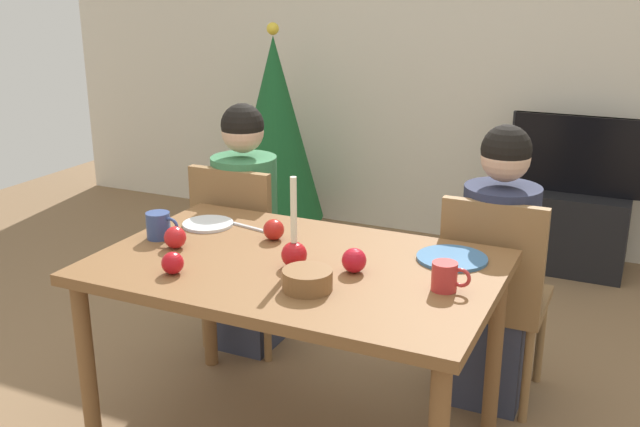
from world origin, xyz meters
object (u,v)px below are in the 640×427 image
(chair_left, at_px, (243,246))
(mug_right, at_px, (446,276))
(person_left_child, at_px, (246,232))
(plate_right, at_px, (452,258))
(plate_left, at_px, (208,224))
(apple_far_edge, at_px, (173,263))
(chair_right, at_px, (494,289))
(apple_by_left_plate, at_px, (274,230))
(apple_by_right_mug, at_px, (175,237))
(mug_left, at_px, (159,225))
(apple_near_candle, at_px, (354,261))
(candle_centerpiece, at_px, (294,249))
(tv, at_px, (579,155))
(person_right_child, at_px, (496,273))
(bowl_walnuts, at_px, (307,280))
(christmas_tree, at_px, (275,129))
(tv_stand, at_px, (571,231))
(dining_table, at_px, (296,284))

(chair_left, height_order, mug_right, chair_left)
(person_left_child, height_order, plate_right, person_left_child)
(chair_left, relative_size, plate_left, 4.41)
(apple_far_edge, bearing_deg, chair_right, 43.97)
(apple_by_left_plate, height_order, apple_by_right_mug, apple_by_right_mug)
(mug_left, bearing_deg, apple_near_candle, -0.51)
(chair_right, bearing_deg, apple_by_right_mug, -147.37)
(candle_centerpiece, xyz_separation_m, apple_near_candle, (0.20, 0.04, -0.02))
(mug_right, distance_m, apple_near_candle, 0.32)
(tv, distance_m, candle_centerpiece, 2.44)
(plate_right, distance_m, mug_left, 1.10)
(person_left_child, distance_m, plate_left, 0.48)
(person_right_child, xyz_separation_m, candle_centerpiece, (-0.56, -0.68, 0.25))
(candle_centerpiece, distance_m, plate_left, 0.57)
(candle_centerpiece, bearing_deg, person_left_child, 131.22)
(mug_left, relative_size, apple_near_candle, 1.63)
(plate_left, relative_size, bowl_walnuts, 1.26)
(mug_right, relative_size, apple_far_edge, 1.66)
(chair_left, xyz_separation_m, mug_left, (0.00, -0.61, 0.29))
(christmas_tree, distance_m, plate_left, 2.00)
(apple_near_candle, bearing_deg, mug_right, -2.32)
(mug_right, bearing_deg, apple_by_left_plate, 165.36)
(person_right_child, distance_m, bowl_walnuts, 0.97)
(plate_left, distance_m, apple_by_right_mug, 0.27)
(chair_right, bearing_deg, person_left_child, 178.40)
(candle_centerpiece, height_order, apple_near_candle, candle_centerpiece)
(chair_right, distance_m, christmas_tree, 2.32)
(chair_right, distance_m, tv_stand, 1.72)
(candle_centerpiece, xyz_separation_m, mug_left, (-0.60, 0.05, -0.01))
(person_right_child, xyz_separation_m, apple_near_candle, (-0.36, -0.64, 0.22))
(mug_right, bearing_deg, chair_right, 86.38)
(person_left_child, distance_m, tv, 2.11)
(tv, distance_m, apple_far_edge, 2.77)
(bowl_walnuts, bearing_deg, dining_table, 125.28)
(tv, height_order, mug_right, tv)
(dining_table, bearing_deg, tv, 73.02)
(bowl_walnuts, xyz_separation_m, apple_by_left_plate, (-0.32, 0.37, 0.01))
(mug_left, bearing_deg, apple_by_right_mug, -28.49)
(candle_centerpiece, bearing_deg, mug_right, 2.71)
(dining_table, relative_size, apple_by_right_mug, 17.04)
(apple_by_right_mug, bearing_deg, plate_right, 18.01)
(tv_stand, bearing_deg, chair_left, -127.23)
(candle_centerpiece, distance_m, apple_near_candle, 0.21)
(person_left_child, height_order, person_right_child, same)
(tv_stand, distance_m, bowl_walnuts, 2.62)
(apple_near_candle, bearing_deg, bowl_walnuts, -112.53)
(person_right_child, relative_size, tv, 1.48)
(dining_table, relative_size, plate_right, 5.60)
(plate_right, distance_m, apple_by_left_plate, 0.68)
(candle_centerpiece, relative_size, apple_by_right_mug, 3.91)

